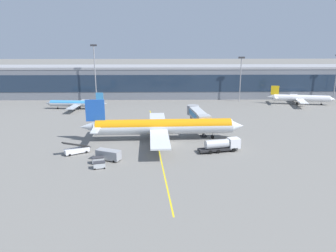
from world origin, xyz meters
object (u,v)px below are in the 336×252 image
at_px(main_airliner, 163,127).
at_px(belt_loader, 77,150).
at_px(baggage_cart_0, 99,165).
at_px(commuter_jet_far, 301,98).
at_px(commuter_jet_near, 76,104).
at_px(lavatory_truck, 108,154).
at_px(baggage_cart_1, 98,160).
at_px(fuel_tanker, 222,145).

distance_m(main_airliner, belt_loader, 24.47).
bearing_deg(main_airliner, baggage_cart_0, -124.15).
bearing_deg(belt_loader, baggage_cart_0, -52.75).
height_order(commuter_jet_far, commuter_jet_near, commuter_jet_far).
bearing_deg(baggage_cart_0, lavatory_truck, 76.96).
xyz_separation_m(main_airliner, baggage_cart_1, (-15.06, -17.85, -3.01)).
bearing_deg(commuter_jet_near, baggage_cart_0, -71.69).
xyz_separation_m(lavatory_truck, baggage_cart_1, (-2.03, -1.96, -0.64)).
bearing_deg(baggage_cart_1, baggage_cart_0, -74.41).
relative_size(lavatory_truck, baggage_cart_1, 2.10).
xyz_separation_m(fuel_tanker, belt_loader, (-36.52, -1.00, -0.76)).
xyz_separation_m(lavatory_truck, commuter_jet_near, (-21.71, 57.04, 0.85)).
distance_m(main_airliner, commuter_jet_near, 53.87).
height_order(fuel_tanker, belt_loader, belt_loader).
bearing_deg(commuter_jet_near, main_airliner, -49.83).
xyz_separation_m(belt_loader, baggage_cart_1, (6.45, -6.53, -0.21)).
xyz_separation_m(main_airliner, fuel_tanker, (15.01, -10.32, -2.04)).
bearing_deg(fuel_tanker, baggage_cart_1, -165.94).
bearing_deg(commuter_jet_far, baggage_cart_0, -136.48).
bearing_deg(commuter_jet_near, baggage_cart_1, -71.55).
distance_m(lavatory_truck, baggage_cart_0, 5.22).
relative_size(baggage_cart_0, commuter_jet_far, 0.11).
bearing_deg(belt_loader, commuter_jet_far, 36.68).
bearing_deg(baggage_cart_0, belt_loader, 127.25).
bearing_deg(fuel_tanker, main_airliner, 145.49).
bearing_deg(lavatory_truck, baggage_cart_1, -135.95).
bearing_deg(main_airliner, baggage_cart_1, -130.15).
bearing_deg(baggage_cart_1, lavatory_truck, 44.05).
xyz_separation_m(baggage_cart_0, commuter_jet_far, (73.52, 69.81, 1.97)).
height_order(baggage_cart_0, baggage_cart_1, same).
height_order(main_airliner, baggage_cart_1, main_airliner).
distance_m(fuel_tanker, baggage_cart_0, 31.09).
bearing_deg(baggage_cart_0, main_airliner, 55.85).
bearing_deg(lavatory_truck, main_airliner, 50.64).
height_order(belt_loader, lavatory_truck, belt_loader).
xyz_separation_m(lavatory_truck, baggage_cart_0, (-1.17, -5.04, -0.64)).
xyz_separation_m(main_airliner, lavatory_truck, (-13.03, -15.89, -2.37)).
height_order(belt_loader, commuter_jet_near, commuter_jet_near).
relative_size(belt_loader, baggage_cart_0, 2.22).
distance_m(belt_loader, commuter_jet_far, 100.80).
bearing_deg(fuel_tanker, baggage_cart_0, -160.03).
relative_size(fuel_tanker, belt_loader, 1.68).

